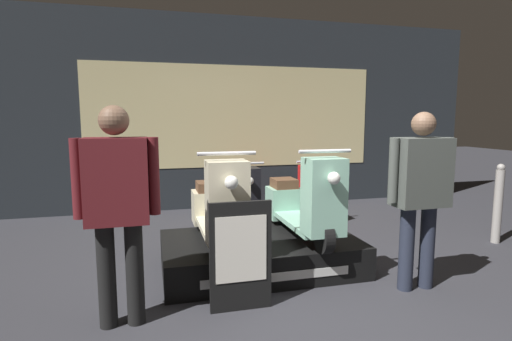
# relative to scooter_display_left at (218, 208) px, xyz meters

# --- Properties ---
(ground_plane) EXTENTS (30.00, 30.00, 0.00)m
(ground_plane) POSITION_rel_scooter_display_left_xyz_m (0.80, -0.86, -0.67)
(ground_plane) COLOR #2D2D33
(shop_wall_back) EXTENTS (8.86, 0.09, 3.20)m
(shop_wall_back) POSITION_rel_scooter_display_left_xyz_m (0.80, 3.01, 0.93)
(shop_wall_back) COLOR #23282D
(shop_wall_back) RESTS_ON ground_plane
(display_platform) EXTENTS (1.94, 1.18, 0.32)m
(display_platform) POSITION_rel_scooter_display_left_xyz_m (0.44, 0.07, -0.51)
(display_platform) COLOR black
(display_platform) RESTS_ON ground_plane
(scooter_display_left) EXTENTS (0.49, 1.53, 0.94)m
(scooter_display_left) POSITION_rel_scooter_display_left_xyz_m (0.00, 0.00, 0.00)
(scooter_display_left) COLOR black
(scooter_display_left) RESTS_ON display_platform
(scooter_display_right) EXTENTS (0.49, 1.53, 0.94)m
(scooter_display_right) POSITION_rel_scooter_display_left_xyz_m (0.87, 0.00, 0.00)
(scooter_display_right) COLOR black
(scooter_display_right) RESTS_ON display_platform
(scooter_backrow_0) EXTENTS (0.49, 1.53, 0.94)m
(scooter_backrow_0) POSITION_rel_scooter_display_left_xyz_m (0.63, 1.97, -0.32)
(scooter_backrow_0) COLOR black
(scooter_backrow_0) RESTS_ON ground_plane
(scooter_backrow_1) EXTENTS (0.49, 1.53, 0.94)m
(scooter_backrow_1) POSITION_rel_scooter_display_left_xyz_m (1.60, 1.97, -0.32)
(scooter_backrow_1) COLOR black
(scooter_backrow_1) RESTS_ON ground_plane
(person_left_browsing) EXTENTS (0.60, 0.24, 1.62)m
(person_left_browsing) POSITION_rel_scooter_display_left_xyz_m (-0.84, -0.74, 0.28)
(person_left_browsing) COLOR black
(person_left_browsing) RESTS_ON ground_plane
(person_right_browsing) EXTENTS (0.63, 0.26, 1.58)m
(person_right_browsing) POSITION_rel_scooter_display_left_xyz_m (1.67, -0.74, 0.27)
(person_right_browsing) COLOR #232838
(person_right_browsing) RESTS_ON ground_plane
(price_sign_board) EXTENTS (0.50, 0.04, 0.88)m
(price_sign_board) POSITION_rel_scooter_display_left_xyz_m (0.06, -0.74, -0.23)
(price_sign_board) COLOR black
(price_sign_board) RESTS_ON ground_plane
(street_bollard) EXTENTS (0.10, 0.10, 0.98)m
(street_bollard) POSITION_rel_scooter_display_left_xyz_m (3.48, 0.16, -0.18)
(street_bollard) COLOR gray
(street_bollard) RESTS_ON ground_plane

